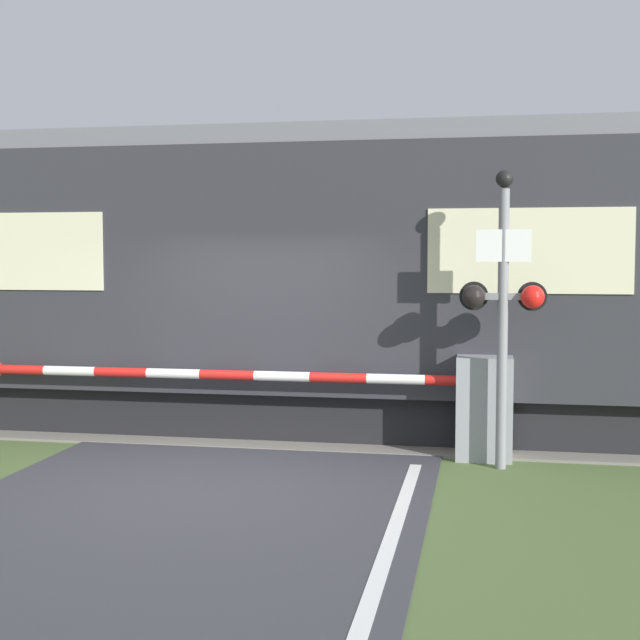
% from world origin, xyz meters
% --- Properties ---
extents(ground_plane, '(80.00, 80.00, 0.00)m').
position_xyz_m(ground_plane, '(0.00, 0.00, 0.00)').
color(ground_plane, '#4C6033').
extents(track_bed, '(36.00, 3.20, 0.13)m').
position_xyz_m(track_bed, '(0.00, 3.06, 0.02)').
color(track_bed, slate).
rests_on(track_bed, ground_plane).
extents(train, '(21.88, 2.79, 3.74)m').
position_xyz_m(train, '(-3.00, 3.05, 1.92)').
color(train, black).
rests_on(train, ground_plane).
extents(crossing_barrier, '(6.19, 0.44, 1.13)m').
position_xyz_m(crossing_barrier, '(2.01, 1.49, 0.62)').
color(crossing_barrier, gray).
rests_on(crossing_barrier, ground_plane).
extents(signal_post, '(0.89, 0.26, 3.09)m').
position_xyz_m(signal_post, '(2.74, 1.09, 1.76)').
color(signal_post, gray).
rests_on(signal_post, ground_plane).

